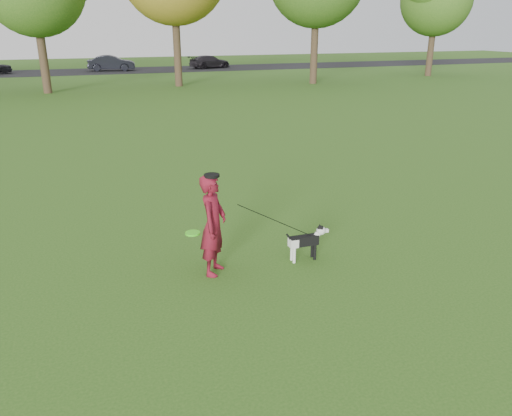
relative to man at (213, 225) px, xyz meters
name	(u,v)px	position (x,y,z in m)	size (l,w,h in m)	color
ground	(257,271)	(0.65, -0.20, -0.82)	(120.00, 120.00, 0.00)	#285116
road	(103,71)	(0.65, 39.80, -0.81)	(120.00, 7.00, 0.02)	black
man	(213,225)	(0.00, 0.00, 0.00)	(0.60, 0.39, 1.63)	maroon
dog	(307,239)	(1.59, -0.07, -0.45)	(0.79, 0.16, 0.60)	black
car_mid	(111,63)	(1.40, 39.80, -0.14)	(1.38, 3.97, 1.31)	black
car_right	(210,62)	(10.24, 39.80, -0.23)	(1.59, 3.91, 1.13)	#252127
man_held_items	(264,217)	(0.82, -0.06, 0.05)	(2.18, 0.34, 1.24)	#42E31C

